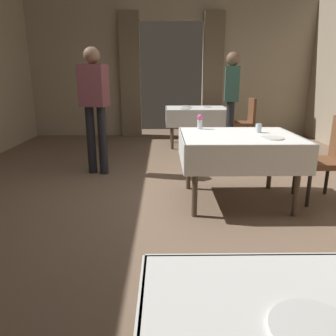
{
  "coord_description": "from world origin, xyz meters",
  "views": [
    {
      "loc": [
        -0.19,
        -3.42,
        1.36
      ],
      "look_at": [
        -0.13,
        0.58,
        0.21
      ],
      "focal_mm": 34.65,
      "sensor_mm": 36.0,
      "label": 1
    }
  ],
  "objects_px": {
    "chair_far_right": "(245,119)",
    "plate_near_b": "(316,331)",
    "plate_far_b": "(186,107)",
    "person_waiter_by_doorway": "(231,96)",
    "dining_table_far": "(196,113)",
    "plate_far_d": "(184,109)",
    "plate_far_a": "(185,106)",
    "glass_mid_c": "(258,128)",
    "dining_table_mid": "(239,144)",
    "chair_mid_right": "(329,156)",
    "person_diner_standing_aside": "(94,101)",
    "plate_far_c": "(207,107)",
    "flower_vase_mid": "(200,121)",
    "plate_mid_b": "(272,138)"
  },
  "relations": [
    {
      "from": "dining_table_mid",
      "to": "plate_far_b",
      "type": "bearing_deg",
      "value": 96.94
    },
    {
      "from": "plate_near_b",
      "to": "flower_vase_mid",
      "type": "xyz_separation_m",
      "value": [
        0.06,
        3.14,
        0.09
      ]
    },
    {
      "from": "chair_far_right",
      "to": "glass_mid_c",
      "type": "relative_size",
      "value": 9.43
    },
    {
      "from": "plate_far_b",
      "to": "person_diner_standing_aside",
      "type": "distance_m",
      "value": 2.35
    },
    {
      "from": "chair_far_right",
      "to": "plate_near_b",
      "type": "xyz_separation_m",
      "value": [
        -1.26,
        -5.78,
        0.24
      ]
    },
    {
      "from": "plate_mid_b",
      "to": "person_diner_standing_aside",
      "type": "distance_m",
      "value": 2.44
    },
    {
      "from": "chair_mid_right",
      "to": "plate_mid_b",
      "type": "height_order",
      "value": "chair_mid_right"
    },
    {
      "from": "plate_far_b",
      "to": "person_waiter_by_doorway",
      "type": "distance_m",
      "value": 1.21
    },
    {
      "from": "plate_near_b",
      "to": "plate_far_c",
      "type": "xyz_separation_m",
      "value": [
        0.49,
        5.86,
        0.0
      ]
    },
    {
      "from": "plate_far_c",
      "to": "flower_vase_mid",
      "type": "bearing_deg",
      "value": -99.04
    },
    {
      "from": "plate_far_a",
      "to": "person_waiter_by_doorway",
      "type": "xyz_separation_m",
      "value": [
        0.66,
        -1.27,
        0.27
      ]
    },
    {
      "from": "dining_table_mid",
      "to": "plate_far_a",
      "type": "relative_size",
      "value": 6.54
    },
    {
      "from": "glass_mid_c",
      "to": "chair_mid_right",
      "type": "bearing_deg",
      "value": -8.66
    },
    {
      "from": "plate_far_b",
      "to": "plate_far_d",
      "type": "distance_m",
      "value": 0.29
    },
    {
      "from": "dining_table_far",
      "to": "flower_vase_mid",
      "type": "xyz_separation_m",
      "value": [
        -0.22,
        -2.62,
        0.2
      ]
    },
    {
      "from": "plate_near_b",
      "to": "dining_table_far",
      "type": "bearing_deg",
      "value": 87.25
    },
    {
      "from": "dining_table_far",
      "to": "plate_far_b",
      "type": "bearing_deg",
      "value": -176.33
    },
    {
      "from": "dining_table_far",
      "to": "flower_vase_mid",
      "type": "height_order",
      "value": "flower_vase_mid"
    },
    {
      "from": "dining_table_far",
      "to": "plate_near_b",
      "type": "height_order",
      "value": "plate_near_b"
    },
    {
      "from": "person_diner_standing_aside",
      "to": "plate_near_b",
      "type": "bearing_deg",
      "value": -71.25
    },
    {
      "from": "dining_table_far",
      "to": "dining_table_mid",
      "type": "bearing_deg",
      "value": -86.97
    },
    {
      "from": "flower_vase_mid",
      "to": "chair_far_right",
      "type": "bearing_deg",
      "value": 65.52
    },
    {
      "from": "plate_near_b",
      "to": "glass_mid_c",
      "type": "relative_size",
      "value": 2.33
    },
    {
      "from": "chair_mid_right",
      "to": "person_diner_standing_aside",
      "type": "bearing_deg",
      "value": 158.31
    },
    {
      "from": "plate_mid_b",
      "to": "plate_far_c",
      "type": "height_order",
      "value": "same"
    },
    {
      "from": "dining_table_mid",
      "to": "person_diner_standing_aside",
      "type": "relative_size",
      "value": 0.72
    },
    {
      "from": "dining_table_far",
      "to": "plate_far_c",
      "type": "bearing_deg",
      "value": 25.42
    },
    {
      "from": "glass_mid_c",
      "to": "plate_far_d",
      "type": "xyz_separation_m",
      "value": [
        -0.66,
        2.58,
        -0.04
      ]
    },
    {
      "from": "dining_table_far",
      "to": "plate_far_b",
      "type": "height_order",
      "value": "plate_far_b"
    },
    {
      "from": "plate_mid_b",
      "to": "plate_far_c",
      "type": "bearing_deg",
      "value": 93.92
    },
    {
      "from": "chair_far_right",
      "to": "plate_far_c",
      "type": "relative_size",
      "value": 4.93
    },
    {
      "from": "glass_mid_c",
      "to": "plate_far_d",
      "type": "relative_size",
      "value": 0.47
    },
    {
      "from": "chair_far_right",
      "to": "plate_far_d",
      "type": "distance_m",
      "value": 1.31
    },
    {
      "from": "plate_far_d",
      "to": "person_waiter_by_doorway",
      "type": "xyz_separation_m",
      "value": [
        0.73,
        -0.69,
        0.27
      ]
    },
    {
      "from": "dining_table_far",
      "to": "plate_far_d",
      "type": "height_order",
      "value": "plate_far_d"
    },
    {
      "from": "dining_table_far",
      "to": "plate_near_b",
      "type": "distance_m",
      "value": 5.76
    },
    {
      "from": "glass_mid_c",
      "to": "plate_far_a",
      "type": "bearing_deg",
      "value": 100.59
    },
    {
      "from": "chair_mid_right",
      "to": "plate_far_d",
      "type": "relative_size",
      "value": 4.4
    },
    {
      "from": "plate_mid_b",
      "to": "person_waiter_by_doorway",
      "type": "distance_m",
      "value": 2.26
    },
    {
      "from": "chair_far_right",
      "to": "plate_far_a",
      "type": "relative_size",
      "value": 4.91
    },
    {
      "from": "chair_far_right",
      "to": "person_waiter_by_doorway",
      "type": "bearing_deg",
      "value": -117.1
    },
    {
      "from": "plate_far_b",
      "to": "person_waiter_by_doorway",
      "type": "relative_size",
      "value": 0.13
    },
    {
      "from": "dining_table_mid",
      "to": "person_waiter_by_doorway",
      "type": "relative_size",
      "value": 0.72
    },
    {
      "from": "chair_mid_right",
      "to": "dining_table_far",
      "type": "bearing_deg",
      "value": 111.22
    },
    {
      "from": "dining_table_mid",
      "to": "chair_mid_right",
      "type": "distance_m",
      "value": 1.01
    },
    {
      "from": "dining_table_far",
      "to": "plate_far_a",
      "type": "bearing_deg",
      "value": 124.1
    },
    {
      "from": "dining_table_far",
      "to": "plate_far_d",
      "type": "xyz_separation_m",
      "value": [
        -0.26,
        -0.3,
        0.12
      ]
    },
    {
      "from": "chair_far_right",
      "to": "plate_near_b",
      "type": "bearing_deg",
      "value": -102.29
    },
    {
      "from": "plate_near_b",
      "to": "person_waiter_by_doorway",
      "type": "xyz_separation_m",
      "value": [
        0.74,
        4.77,
        0.27
      ]
    },
    {
      "from": "dining_table_far",
      "to": "plate_near_b",
      "type": "xyz_separation_m",
      "value": [
        -0.28,
        -5.76,
        0.12
      ]
    }
  ]
}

